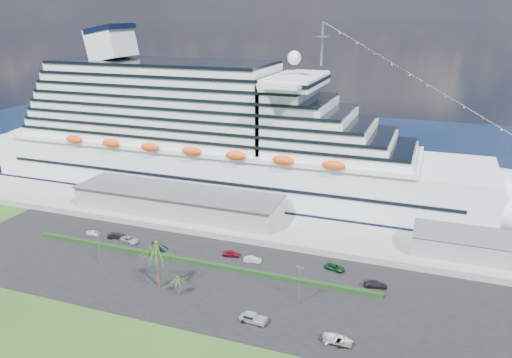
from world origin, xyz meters
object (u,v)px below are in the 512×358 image
at_px(pickup_truck, 253,318).
at_px(parked_car_3, 160,247).
at_px(cruise_ship, 221,143).
at_px(boat_trailer, 338,339).

bearing_deg(pickup_truck, parked_car_3, 146.92).
distance_m(cruise_ship, parked_car_3, 47.00).
bearing_deg(pickup_truck, cruise_ship, 118.21).
bearing_deg(pickup_truck, boat_trailer, -3.60).
height_order(cruise_ship, pickup_truck, cruise_ship).
height_order(cruise_ship, parked_car_3, cruise_ship).
bearing_deg(boat_trailer, cruise_ship, 127.80).
bearing_deg(parked_car_3, boat_trailer, -94.19).
bearing_deg(parked_car_3, cruise_ship, 23.31).
relative_size(parked_car_3, pickup_truck, 0.90).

